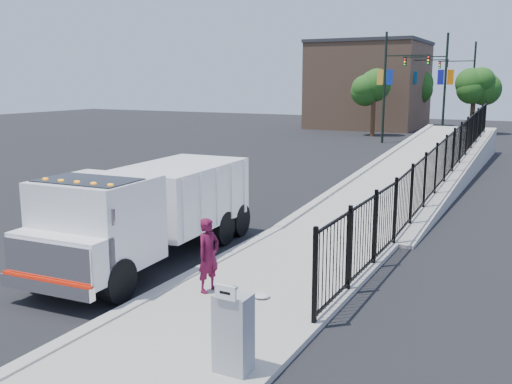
% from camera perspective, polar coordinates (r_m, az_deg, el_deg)
% --- Properties ---
extents(ground, '(120.00, 120.00, 0.00)m').
position_cam_1_polar(ground, '(14.18, -4.70, -7.71)').
color(ground, black).
rests_on(ground, ground).
extents(sidewalk, '(3.55, 12.00, 0.12)m').
position_cam_1_polar(sidewalk, '(11.63, -1.81, -11.68)').
color(sidewalk, '#9E998E').
rests_on(sidewalk, ground).
extents(curb, '(0.30, 12.00, 0.16)m').
position_cam_1_polar(curb, '(12.61, -9.59, -9.89)').
color(curb, '#ADAAA3').
rests_on(curb, ground).
extents(ramp, '(3.95, 24.06, 3.19)m').
position_cam_1_polar(ramp, '(28.19, 16.68, 1.31)').
color(ramp, '#9E998E').
rests_on(ramp, ground).
extents(iron_fence, '(0.10, 28.00, 1.80)m').
position_cam_1_polar(iron_fence, '(23.91, 18.32, 1.72)').
color(iron_fence, black).
rests_on(iron_fence, ground).
extents(truck, '(2.76, 7.41, 2.50)m').
position_cam_1_polar(truck, '(14.56, -10.94, -1.63)').
color(truck, black).
rests_on(truck, ground).
extents(worker, '(0.50, 0.65, 1.60)m').
position_cam_1_polar(worker, '(12.19, -4.76, -6.32)').
color(worker, '#530D29').
rests_on(worker, sidewalk).
extents(utility_cabinet, '(0.55, 0.40, 1.25)m').
position_cam_1_polar(utility_cabinet, '(9.03, -2.29, -13.91)').
color(utility_cabinet, gray).
rests_on(utility_cabinet, sidewalk).
extents(arrow_sign, '(0.35, 0.04, 0.22)m').
position_cam_1_polar(arrow_sign, '(8.57, -3.07, -10.00)').
color(arrow_sign, white).
rests_on(arrow_sign, utility_cabinet).
extents(debris, '(0.36, 0.36, 0.09)m').
position_cam_1_polar(debris, '(12.05, 0.56, -10.31)').
color(debris, silver).
rests_on(debris, sidewalk).
extents(light_pole_0, '(3.77, 0.22, 8.00)m').
position_cam_1_polar(light_pole_0, '(43.28, 13.13, 10.55)').
color(light_pole_0, black).
rests_on(light_pole_0, ground).
extents(light_pole_1, '(3.78, 0.22, 8.00)m').
position_cam_1_polar(light_pole_1, '(45.44, 18.00, 10.32)').
color(light_pole_1, black).
rests_on(light_pole_1, ground).
extents(light_pole_2, '(3.77, 0.22, 8.00)m').
position_cam_1_polar(light_pole_2, '(53.15, 15.49, 10.49)').
color(light_pole_2, black).
rests_on(light_pole_2, ground).
extents(light_pole_3, '(3.78, 0.22, 8.00)m').
position_cam_1_polar(light_pole_3, '(56.41, 20.58, 10.21)').
color(light_pole_3, black).
rests_on(light_pole_3, ground).
extents(tree_0, '(2.69, 2.69, 5.34)m').
position_cam_1_polar(tree_0, '(48.32, 11.72, 10.15)').
color(tree_0, '#382314').
rests_on(tree_0, ground).
extents(tree_1, '(2.55, 2.55, 5.27)m').
position_cam_1_polar(tree_1, '(52.84, 21.02, 9.70)').
color(tree_1, '#382314').
rests_on(tree_1, ground).
extents(tree_2, '(3.15, 3.15, 5.57)m').
position_cam_1_polar(tree_2, '(59.09, 15.77, 10.11)').
color(tree_2, '#382314').
rests_on(tree_2, ground).
extents(building, '(10.00, 10.00, 8.00)m').
position_cam_1_polar(building, '(57.67, 11.25, 10.33)').
color(building, '#8C664C').
rests_on(building, ground).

